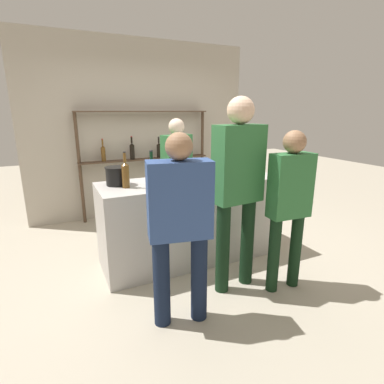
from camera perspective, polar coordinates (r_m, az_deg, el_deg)
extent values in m
plane|color=#B2A893|center=(3.71, 0.00, -12.14)|extent=(16.00, 16.00, 0.00)
cube|color=#B7B2AD|center=(3.52, 0.00, -5.24)|extent=(2.08, 0.70, 0.95)
cube|color=#B2A899|center=(5.14, -9.54, 11.60)|extent=(3.68, 0.12, 2.80)
cylinder|color=#4C3828|center=(4.84, -20.56, 4.09)|extent=(0.05, 0.05, 1.71)
cylinder|color=#4C3828|center=(5.41, 1.94, 6.14)|extent=(0.05, 0.05, 1.71)
cube|color=#4C3828|center=(4.96, -9.10, 14.91)|extent=(2.13, 0.18, 0.02)
cube|color=#4C3828|center=(5.01, -8.73, 6.23)|extent=(2.13, 0.18, 0.02)
cylinder|color=brown|center=(4.85, -16.53, 6.87)|extent=(0.07, 0.07, 0.21)
cone|color=brown|center=(4.84, -16.64, 8.28)|extent=(0.07, 0.07, 0.03)
cylinder|color=brown|center=(4.83, -16.69, 9.01)|extent=(0.03, 0.03, 0.09)
cylinder|color=maroon|center=(4.82, -16.74, 9.63)|extent=(0.03, 0.03, 0.01)
cylinder|color=black|center=(4.94, -11.32, 7.42)|extent=(0.08, 0.08, 0.23)
cone|color=black|center=(4.92, -11.40, 8.92)|extent=(0.08, 0.08, 0.03)
cylinder|color=black|center=(4.92, -11.44, 9.67)|extent=(0.03, 0.03, 0.10)
cylinder|color=maroon|center=(4.91, -11.47, 10.30)|extent=(0.03, 0.03, 0.01)
cylinder|color=black|center=(5.07, -6.32, 7.73)|extent=(0.07, 0.07, 0.21)
cone|color=black|center=(5.05, -6.36, 9.11)|extent=(0.07, 0.07, 0.03)
cylinder|color=black|center=(5.05, -6.38, 9.78)|extent=(0.03, 0.03, 0.09)
cylinder|color=#232328|center=(5.04, -6.40, 10.35)|extent=(0.03, 0.03, 0.01)
cylinder|color=silver|center=(5.23, -1.59, 7.89)|extent=(0.06, 0.06, 0.18)
cone|color=silver|center=(5.22, -1.60, 9.03)|extent=(0.06, 0.06, 0.03)
cylinder|color=silver|center=(5.21, -1.60, 9.59)|extent=(0.02, 0.02, 0.07)
cylinder|color=black|center=(5.21, -1.61, 10.06)|extent=(0.03, 0.03, 0.01)
cylinder|color=black|center=(3.19, -2.70, 3.24)|extent=(0.08, 0.08, 0.19)
cone|color=black|center=(3.16, -2.72, 5.22)|extent=(0.08, 0.08, 0.04)
cylinder|color=black|center=(3.15, -2.74, 6.28)|extent=(0.03, 0.03, 0.08)
cylinder|color=black|center=(3.15, -2.75, 7.12)|extent=(0.03, 0.03, 0.01)
cylinder|color=black|center=(3.55, -2.17, 4.59)|extent=(0.09, 0.09, 0.20)
cone|color=black|center=(3.53, -2.19, 6.49)|extent=(0.09, 0.09, 0.04)
cylinder|color=black|center=(3.52, -2.20, 7.38)|extent=(0.03, 0.03, 0.07)
cylinder|color=#232328|center=(3.52, -2.21, 8.04)|extent=(0.04, 0.04, 0.01)
cylinder|color=black|center=(3.07, -7.66, 3.13)|extent=(0.09, 0.09, 0.24)
cone|color=black|center=(3.05, -7.75, 5.65)|extent=(0.09, 0.09, 0.04)
cylinder|color=black|center=(3.04, -7.79, 6.84)|extent=(0.03, 0.03, 0.09)
cylinder|color=#232328|center=(3.03, -7.82, 7.77)|extent=(0.04, 0.04, 0.01)
cylinder|color=brown|center=(3.09, -12.51, 2.88)|extent=(0.08, 0.08, 0.23)
cone|color=brown|center=(3.06, -12.65, 5.28)|extent=(0.08, 0.08, 0.03)
cylinder|color=brown|center=(3.05, -12.72, 6.45)|extent=(0.03, 0.03, 0.09)
cylinder|color=#232328|center=(3.04, -12.78, 7.43)|extent=(0.03, 0.03, 0.01)
cylinder|color=silver|center=(3.62, 8.10, 3.07)|extent=(0.06, 0.06, 0.00)
cylinder|color=silver|center=(3.61, 8.12, 3.72)|extent=(0.01, 0.01, 0.08)
cone|color=silver|center=(3.60, 8.17, 4.89)|extent=(0.08, 0.08, 0.07)
cylinder|color=black|center=(3.23, -14.14, 2.91)|extent=(0.22, 0.22, 0.18)
cylinder|color=black|center=(3.21, -14.25, 4.60)|extent=(0.24, 0.24, 0.01)
cylinder|color=silver|center=(3.76, 10.12, 4.37)|extent=(0.12, 0.12, 0.12)
sphere|color=tan|center=(3.81, 10.08, 4.20)|extent=(0.02, 0.02, 0.02)
sphere|color=tan|center=(3.78, 9.83, 4.48)|extent=(0.02, 0.02, 0.02)
sphere|color=tan|center=(3.74, 9.81, 3.62)|extent=(0.02, 0.02, 0.02)
sphere|color=tan|center=(3.76, 10.01, 4.34)|extent=(0.02, 0.02, 0.02)
sphere|color=tan|center=(3.73, 10.30, 4.18)|extent=(0.02, 0.02, 0.02)
sphere|color=tan|center=(3.75, 10.43, 4.08)|extent=(0.02, 0.02, 0.02)
cylinder|color=black|center=(4.15, -4.16, -3.29)|extent=(0.12, 0.12, 0.78)
cylinder|color=black|center=(4.32, -1.45, -2.51)|extent=(0.12, 0.12, 0.78)
cube|color=#2D6B38|center=(4.07, -2.90, 6.51)|extent=(0.46, 0.31, 0.62)
sphere|color=beige|center=(4.03, -2.98, 12.35)|extent=(0.21, 0.21, 0.21)
cylinder|color=black|center=(3.08, 10.45, -9.30)|extent=(0.13, 0.13, 0.89)
cylinder|color=black|center=(2.90, 5.87, -10.65)|extent=(0.13, 0.13, 0.89)
cube|color=#2D6B38|center=(2.75, 8.86, 5.23)|extent=(0.48, 0.25, 0.70)
sphere|color=#DBB293|center=(2.71, 9.28, 15.11)|extent=(0.24, 0.24, 0.24)
cylinder|color=black|center=(3.17, 19.06, -10.49)|extent=(0.11, 0.11, 0.75)
cylinder|color=black|center=(3.03, 15.31, -11.50)|extent=(0.11, 0.11, 0.75)
cube|color=#2D6B38|center=(2.87, 18.28, 1.13)|extent=(0.41, 0.20, 0.59)
sphere|color=#936B4C|center=(2.81, 18.95, 9.02)|extent=(0.20, 0.20, 0.20)
cylinder|color=#121C33|center=(2.57, 1.35, -15.94)|extent=(0.14, 0.14, 0.76)
cylinder|color=#121C33|center=(2.52, -5.81, -16.70)|extent=(0.14, 0.14, 0.76)
cube|color=navy|center=(2.26, -2.37, -1.53)|extent=(0.52, 0.31, 0.60)
sphere|color=#936B4C|center=(2.18, -2.48, 8.66)|extent=(0.21, 0.21, 0.21)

